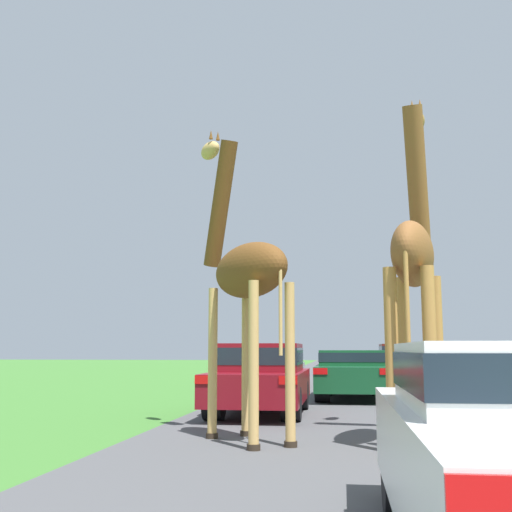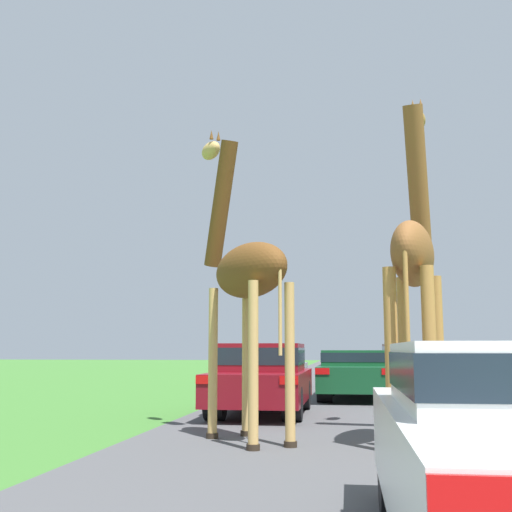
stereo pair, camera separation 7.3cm
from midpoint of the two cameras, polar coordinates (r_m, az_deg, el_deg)
road at (r=29.83m, az=9.67°, el=-10.73°), size 7.96×120.00×0.00m
giraffe_near_road at (r=9.71m, az=-0.77°, el=-1.32°), size 1.96×2.42×5.07m
giraffe_companion at (r=9.66m, az=14.11°, el=-0.32°), size 1.00×2.80×5.55m
car_queue_right at (r=24.40m, az=13.51°, el=-9.28°), size 1.97×4.54×1.52m
car_queue_left at (r=17.92m, az=8.88°, el=-10.19°), size 1.93×4.33×1.31m
car_far_ahead at (r=13.56m, az=0.69°, el=-10.68°), size 1.83×4.16×1.45m
car_rear_follower at (r=22.42m, az=2.09°, el=-9.75°), size 1.76×4.43×1.40m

